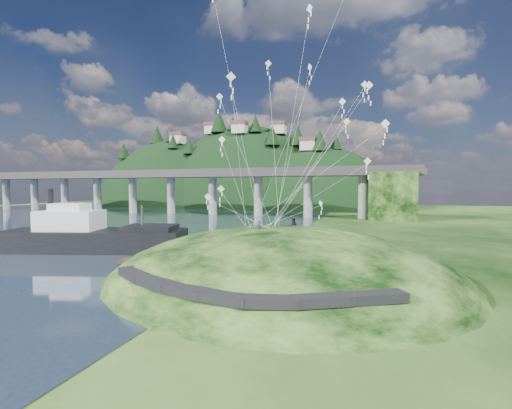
% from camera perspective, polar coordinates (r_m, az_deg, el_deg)
% --- Properties ---
extents(ground, '(320.00, 320.00, 0.00)m').
position_cam_1_polar(ground, '(35.78, -9.34, -11.63)').
color(ground, black).
rests_on(ground, ground).
extents(grass_hill, '(36.00, 32.00, 13.00)m').
position_cam_1_polar(grass_hill, '(35.23, 4.26, -14.37)').
color(grass_hill, black).
rests_on(grass_hill, ground).
extents(footpath, '(22.29, 5.84, 0.83)m').
position_cam_1_polar(footpath, '(23.65, -4.17, -13.99)').
color(footpath, black).
rests_on(footpath, ground).
extents(bridge, '(160.00, 11.00, 15.00)m').
position_cam_1_polar(bridge, '(109.35, -4.60, 3.28)').
color(bridge, '#2D2B2B').
rests_on(bridge, ground).
extents(far_ridge, '(153.00, 70.00, 94.50)m').
position_cam_1_polar(far_ridge, '(164.89, -3.00, -2.81)').
color(far_ridge, black).
rests_on(far_ridge, ground).
extents(work_barge, '(25.88, 13.48, 8.74)m').
position_cam_1_polar(work_barge, '(53.53, -25.73, -4.65)').
color(work_barge, black).
rests_on(work_barge, ground).
extents(wooden_dock, '(13.06, 6.81, 0.94)m').
position_cam_1_polar(wooden_dock, '(41.71, -12.92, -8.99)').
color(wooden_dock, '#312214').
rests_on(wooden_dock, ground).
extents(kite_flyers, '(3.44, 4.25, 1.84)m').
position_cam_1_polar(kite_flyers, '(35.50, 5.11, -2.20)').
color(kite_flyers, '#23262F').
rests_on(kite_flyers, ground).
extents(kite_swarm, '(20.83, 16.31, 20.89)m').
position_cam_1_polar(kite_swarm, '(36.35, 5.71, 14.40)').
color(kite_swarm, white).
rests_on(kite_swarm, ground).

